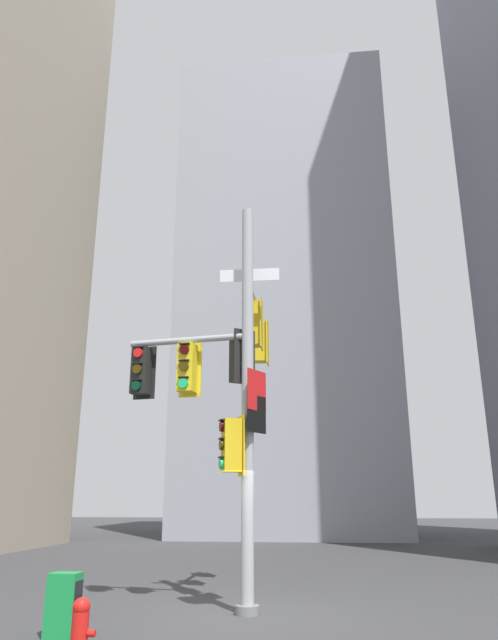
{
  "coord_description": "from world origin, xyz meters",
  "views": [
    {
      "loc": [
        1.28,
        -11.4,
        1.96
      ],
      "look_at": [
        -0.01,
        0.33,
        5.61
      ],
      "focal_mm": 32.72,
      "sensor_mm": 36.0,
      "label": 1
    }
  ],
  "objects": [
    {
      "name": "building_mid_block",
      "position": [
        -0.17,
        25.04,
        14.31
      ],
      "size": [
        12.47,
        12.47,
        28.62
      ],
      "primitive_type": "cube",
      "color": "#9399A3",
      "rests_on": "ground"
    },
    {
      "name": "ground",
      "position": [
        0.0,
        0.0,
        0.0
      ],
      "size": [
        120.0,
        120.0,
        0.0
      ],
      "primitive_type": "plane",
      "color": "#38383A"
    },
    {
      "name": "newspaper_box",
      "position": [
        -2.55,
        -2.11,
        0.45
      ],
      "size": [
        0.45,
        0.36,
        0.9
      ],
      "color": "#198C3F",
      "rests_on": "ground"
    },
    {
      "name": "signal_pole_assembly",
      "position": [
        -0.42,
        0.46,
        4.47
      ],
      "size": [
        3.22,
        3.24,
        8.02
      ],
      "color": "#9EA0A3",
      "rests_on": "ground"
    },
    {
      "name": "fire_hydrant",
      "position": [
        -1.83,
        -3.26,
        0.38
      ],
      "size": [
        0.33,
        0.23,
        0.73
      ],
      "color": "red",
      "rests_on": "ground"
    }
  ]
}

